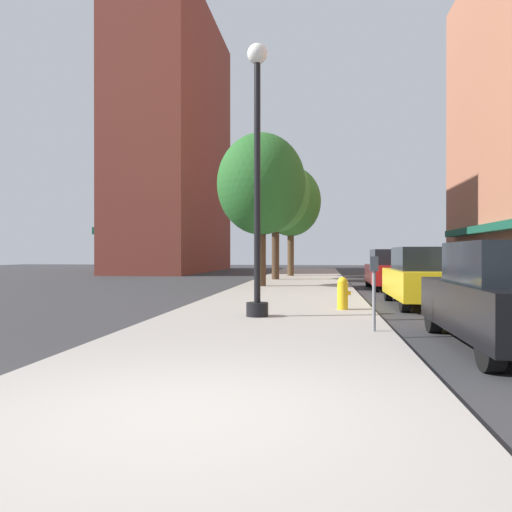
# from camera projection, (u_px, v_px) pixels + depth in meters

# --- Properties ---
(ground_plane) EXTENTS (90.00, 90.00, 0.00)m
(ground_plane) POSITION_uv_depth(u_px,v_px,m) (389.00, 288.00, 21.64)
(ground_plane) COLOR #2D2D30
(sidewalk_slab) EXTENTS (4.80, 50.00, 0.12)m
(sidewalk_slab) POSITION_uv_depth(u_px,v_px,m) (297.00, 285.00, 23.15)
(sidewalk_slab) COLOR gray
(sidewalk_slab) RESTS_ON ground
(building_far_background) EXTENTS (6.80, 18.00, 21.62)m
(building_far_background) POSITION_uv_depth(u_px,v_px,m) (176.00, 143.00, 42.38)
(building_far_background) COLOR brown
(building_far_background) RESTS_ON ground
(lamppost) EXTENTS (0.48, 0.48, 5.90)m
(lamppost) POSITION_uv_depth(u_px,v_px,m) (257.00, 174.00, 10.92)
(lamppost) COLOR black
(lamppost) RESTS_ON sidewalk_slab
(fire_hydrant) EXTENTS (0.33, 0.26, 0.79)m
(fire_hydrant) POSITION_uv_depth(u_px,v_px,m) (343.00, 293.00, 12.28)
(fire_hydrant) COLOR gold
(fire_hydrant) RESTS_ON sidewalk_slab
(parking_meter_near) EXTENTS (0.14, 0.09, 1.31)m
(parking_meter_near) POSITION_uv_depth(u_px,v_px,m) (374.00, 284.00, 8.83)
(parking_meter_near) COLOR slate
(parking_meter_near) RESTS_ON sidewalk_slab
(tree_near) EXTENTS (3.66, 3.66, 6.71)m
(tree_near) POSITION_uv_depth(u_px,v_px,m) (276.00, 193.00, 26.92)
(tree_near) COLOR #422D1E
(tree_near) RESTS_ON sidewalk_slab
(tree_mid) EXTENTS (3.73, 3.73, 6.45)m
(tree_mid) POSITION_uv_depth(u_px,v_px,m) (261.00, 185.00, 21.31)
(tree_mid) COLOR #422D1E
(tree_mid) RESTS_ON sidewalk_slab
(tree_far) EXTENTS (3.75, 3.75, 6.77)m
(tree_far) POSITION_uv_depth(u_px,v_px,m) (291.00, 202.00, 31.37)
(tree_far) COLOR #4C3823
(tree_far) RESTS_ON sidewalk_slab
(car_black) EXTENTS (1.80, 4.30, 1.66)m
(car_black) POSITION_uv_depth(u_px,v_px,m) (510.00, 297.00, 7.72)
(car_black) COLOR black
(car_black) RESTS_ON ground
(car_yellow) EXTENTS (1.80, 4.30, 1.66)m
(car_yellow) POSITION_uv_depth(u_px,v_px,m) (424.00, 278.00, 14.16)
(car_yellow) COLOR black
(car_yellow) RESTS_ON ground
(car_red) EXTENTS (1.80, 4.30, 1.66)m
(car_red) POSITION_uv_depth(u_px,v_px,m) (391.00, 270.00, 20.91)
(car_red) COLOR black
(car_red) RESTS_ON ground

